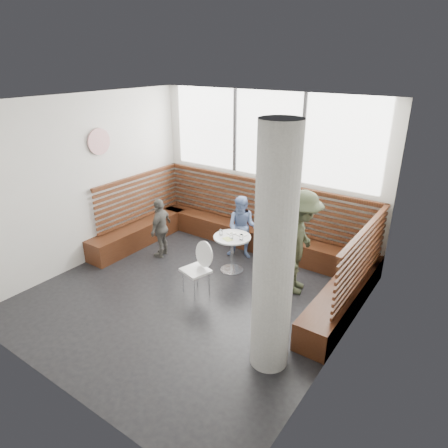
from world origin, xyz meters
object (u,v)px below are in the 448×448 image
Objects in this scene: child_back at (242,228)px; cafe_chair at (198,264)px; child_left at (161,228)px; adult_man at (300,243)px; concrete_column at (274,255)px; cafe_table at (232,246)px.

cafe_chair is at bearing -104.94° from child_back.
child_back reaches higher than child_left.
child_back is 1.63m from child_left.
cafe_chair is at bearing 114.05° from adult_man.
adult_man is at bearing 82.52° from child_left.
concrete_column reaches higher than cafe_chair.
cafe_chair is 1.75m from adult_man.
concrete_column is at bearing -7.72° from cafe_chair.
child_left reaches higher than cafe_table.
child_back is (-1.46, 0.50, -0.26)m from adult_man.
child_left is (-1.48, 0.67, 0.06)m from cafe_chair.
cafe_chair is (-0.05, -0.95, 0.03)m from cafe_table.
cafe_table is at bearing 85.62° from child_left.
adult_man reaches higher than child_back.
cafe_table is 0.77× the size of cafe_chair.
concrete_column is 2.02m from adult_man.
concrete_column is 3.75m from child_left.
concrete_column is 2.62× the size of child_left.
adult_man is at bearing -37.47° from child_back.
cafe_table is 0.62m from child_back.
cafe_table is 0.39× the size of adult_man.
concrete_column is 3.18m from child_back.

